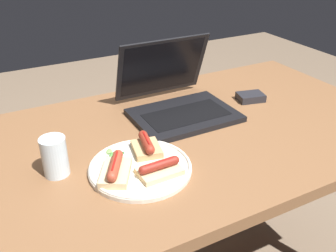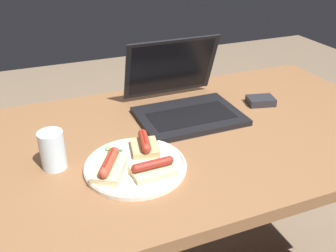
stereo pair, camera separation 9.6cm
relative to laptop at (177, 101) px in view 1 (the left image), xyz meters
name	(u,v)px [view 1 (the left image)]	position (x,y,z in m)	size (l,w,h in m)	color
desk	(187,151)	(-0.04, -0.13, -0.12)	(1.40, 0.79, 0.74)	brown
laptop	(177,101)	(0.00, 0.00, 0.00)	(0.33, 0.32, 0.23)	black
plate	(140,167)	(-0.25, -0.25, -0.03)	(0.27, 0.27, 0.02)	silver
sausage_toast_left	(159,169)	(-0.22, -0.30, -0.02)	(0.11, 0.08, 0.04)	#D6B784
sausage_toast_middle	(146,146)	(-0.20, -0.19, -0.01)	(0.09, 0.11, 0.05)	tan
sausage_toast_right	(115,170)	(-0.32, -0.26, -0.01)	(0.12, 0.13, 0.05)	#D6B784
salad_pile	(115,155)	(-0.29, -0.17, -0.03)	(0.06, 0.07, 0.01)	#709E4C
drinking_glass	(55,156)	(-0.45, -0.16, 0.01)	(0.07, 0.07, 0.10)	silver
external_drive	(251,97)	(0.28, -0.04, -0.03)	(0.11, 0.09, 0.03)	#232328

